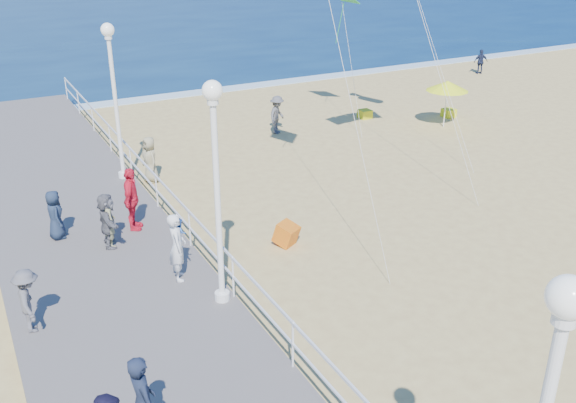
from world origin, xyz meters
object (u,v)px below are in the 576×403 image
spectator_3 (132,199)px  beach_walker_a (277,115)px  spectator_2 (28,301)px  spectator_4 (55,215)px  woman_holding_toddler (177,247)px  beach_walker_c (150,160)px  spectator_0 (143,403)px  beach_chair_right (365,114)px  toddler_held (180,232)px  spectator_6 (109,222)px  spectator_5 (107,220)px  beach_chair_left (449,113)px  lamp_post_far (114,86)px  beach_walker_b (481,62)px  box_kite (286,236)px  lamp_post_mid (216,173)px  beach_umbrella (447,86)px

spectator_3 → beach_walker_a: 11.21m
spectator_2 → spectator_4: spectator_2 is taller
woman_holding_toddler → beach_walker_c: 7.84m
spectator_0 → beach_walker_c: bearing=-23.3°
woman_holding_toddler → beach_chair_right: woman_holding_toddler is taller
toddler_held → spectator_6: 2.77m
beach_walker_a → beach_walker_c: (-6.65, -2.98, 0.00)m
spectator_5 → spectator_3: bearing=-43.2°
beach_chair_left → spectator_6: bearing=-160.1°
lamp_post_far → beach_walker_c: bearing=6.1°
beach_walker_c → beach_walker_b: bearing=100.7°
spectator_0 → beach_chair_left: (19.08, 14.19, -1.13)m
spectator_4 → beach_walker_c: bearing=-45.8°
woman_holding_toddler → spectator_5: 2.83m
beach_walker_c → box_kite: beach_walker_c is taller
spectator_6 → spectator_3: bearing=-53.8°
beach_chair_right → woman_holding_toddler: bearing=-140.4°
beach_walker_a → beach_walker_b: 17.14m
box_kite → beach_chair_left: 15.40m
lamp_post_far → box_kite: lamp_post_far is taller
spectator_6 → beach_walker_a: bearing=-53.9°
spectator_6 → beach_chair_right: bearing=-64.6°
spectator_5 → box_kite: spectator_5 is taller
beach_walker_a → woman_holding_toddler: bearing=-166.0°
toddler_held → woman_holding_toddler: bearing=149.0°
lamp_post_mid → toddler_held: 2.63m
beach_walker_a → toddler_held: bearing=-165.9°
spectator_4 → beach_walker_b: (27.02, 11.64, -0.38)m
woman_holding_toddler → beach_walker_c: size_ratio=1.05×
spectator_2 → beach_chair_left: bearing=-62.0°
spectator_0 → beach_chair_left: bearing=-59.5°
spectator_3 → beach_chair_right: bearing=-34.9°
spectator_0 → beach_chair_left: size_ratio=3.39×
lamp_post_mid → lamp_post_far: size_ratio=1.00×
lamp_post_mid → spectator_5: bearing=112.7°
lamp_post_mid → spectator_4: size_ratio=3.68×
beach_chair_left → beach_walker_b: bearing=38.6°
spectator_0 → beach_chair_left: 23.80m
lamp_post_mid → beach_umbrella: lamp_post_mid is taller
spectator_0 → lamp_post_mid: bearing=-44.6°
box_kite → spectator_0: bearing=-163.6°
toddler_held → beach_chair_left: toddler_held is taller
spectator_0 → beach_walker_b: size_ratio=1.26×
spectator_4 → beach_umbrella: bearing=-77.6°
spectator_5 → box_kite: bearing=-101.4°
toddler_held → beach_walker_a: bearing=-23.7°
spectator_2 → spectator_6: bearing=-35.7°
beach_chair_right → spectator_3: bearing=-150.7°
box_kite → spectator_3: bearing=119.0°
spectator_6 → beach_walker_a: (9.32, 8.06, -0.29)m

